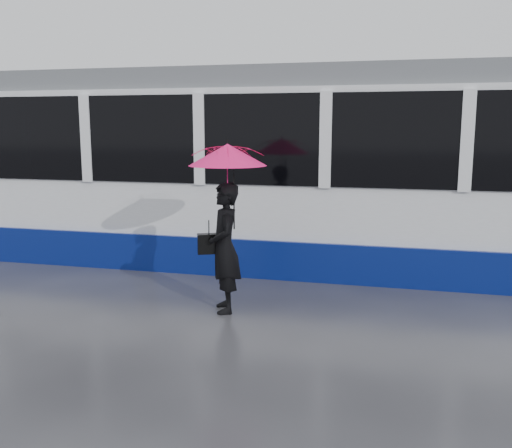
# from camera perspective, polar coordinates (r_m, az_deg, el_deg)

# --- Properties ---
(ground) EXTENTS (90.00, 90.00, 0.00)m
(ground) POSITION_cam_1_polar(r_m,az_deg,el_deg) (8.03, -2.40, -7.71)
(ground) COLOR #2A2A2F
(ground) RESTS_ON ground
(rails) EXTENTS (34.00, 1.51, 0.02)m
(rails) POSITION_cam_1_polar(r_m,az_deg,el_deg) (10.36, 1.58, -3.62)
(rails) COLOR #3F3D38
(rails) RESTS_ON ground
(tram) EXTENTS (26.00, 2.56, 3.35)m
(tram) POSITION_cam_1_polar(r_m,az_deg,el_deg) (10.20, -0.61, 5.44)
(tram) COLOR white
(tram) RESTS_ON ground
(woman) EXTENTS (0.62, 0.73, 1.70)m
(woman) POSITION_cam_1_polar(r_m,az_deg,el_deg) (7.42, -3.15, -2.40)
(woman) COLOR black
(woman) RESTS_ON ground
(umbrella) EXTENTS (1.32, 1.32, 1.15)m
(umbrella) POSITION_cam_1_polar(r_m,az_deg,el_deg) (7.25, -2.85, 5.41)
(umbrella) COLOR #EE146A
(umbrella) RESTS_ON ground
(handbag) EXTENTS (0.33, 0.24, 0.44)m
(handbag) POSITION_cam_1_polar(r_m,az_deg,el_deg) (7.49, -4.71, -1.97)
(handbag) COLOR black
(handbag) RESTS_ON ground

